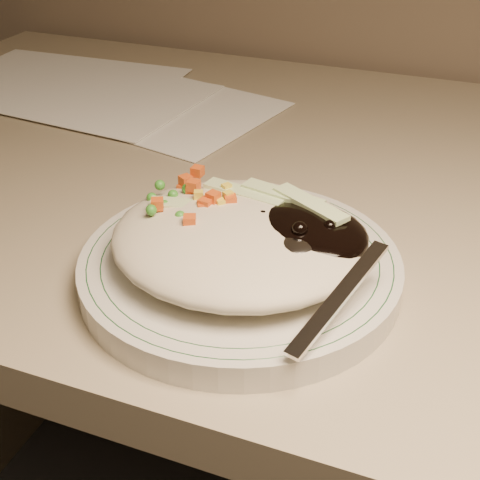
% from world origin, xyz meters
% --- Properties ---
extents(desk, '(1.40, 0.70, 0.74)m').
position_xyz_m(desk, '(0.00, 1.38, 0.54)').
color(desk, gray).
rests_on(desk, ground).
extents(plate, '(0.25, 0.25, 0.02)m').
position_xyz_m(plate, '(-0.09, 1.18, 0.75)').
color(plate, beige).
rests_on(plate, desk).
extents(plate_rim, '(0.23, 0.23, 0.00)m').
position_xyz_m(plate_rim, '(-0.09, 1.18, 0.76)').
color(plate_rim, '#144723').
rests_on(plate_rim, plate).
extents(meal, '(0.21, 0.19, 0.05)m').
position_xyz_m(meal, '(-0.08, 1.18, 0.78)').
color(meal, '#B9B096').
rests_on(meal, plate).
extents(papers, '(0.48, 0.28, 0.00)m').
position_xyz_m(papers, '(-0.42, 1.50, 0.74)').
color(papers, white).
rests_on(papers, desk).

